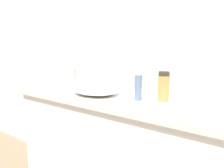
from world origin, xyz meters
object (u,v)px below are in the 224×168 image
object	(u,v)px
soap_dispenser	(72,76)
perfume_bottle	(164,87)
sink_basin	(96,88)
candle_jar	(204,106)
lotion_bottle	(138,87)

from	to	relation	value
soap_dispenser	perfume_bottle	size ratio (longest dim) A/B	1.08
sink_basin	soap_dispenser	bearing A→B (deg)	163.23
perfume_bottle	candle_jar	bearing A→B (deg)	-8.76
sink_basin	candle_jar	world-z (taller)	sink_basin
sink_basin	lotion_bottle	xyz separation A→B (m)	(0.34, 0.03, 0.05)
soap_dispenser	perfume_bottle	world-z (taller)	soap_dispenser
lotion_bottle	perfume_bottle	world-z (taller)	perfume_bottle
sink_basin	perfume_bottle	world-z (taller)	perfume_bottle
sink_basin	perfume_bottle	size ratio (longest dim) A/B	1.95
candle_jar	soap_dispenser	bearing A→B (deg)	177.93
soap_dispenser	perfume_bottle	xyz separation A→B (m)	(0.82, 0.00, 0.01)
sink_basin	perfume_bottle	bearing A→B (deg)	12.75
soap_dispenser	lotion_bottle	bearing A→B (deg)	-6.67
lotion_bottle	perfume_bottle	size ratio (longest dim) A/B	0.96
candle_jar	sink_basin	bearing A→B (deg)	-174.89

